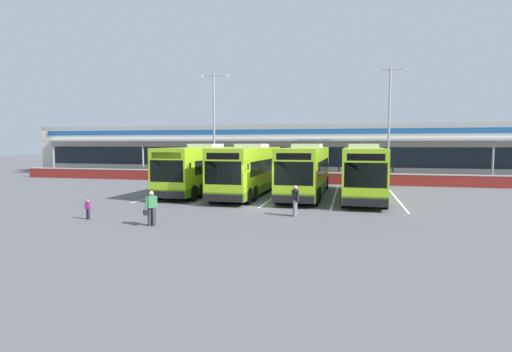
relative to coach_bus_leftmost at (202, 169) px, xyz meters
name	(u,v)px	position (x,y,z in m)	size (l,w,h in m)	color
ground_plane	(260,207)	(6.07, -6.02, -1.79)	(200.00, 200.00, 0.00)	#56565B
terminal_building	(308,150)	(6.07, 20.89, 1.23)	(70.00, 13.00, 6.00)	beige
red_barrier_wall	(294,178)	(6.07, 8.48, -1.23)	(60.00, 0.40, 1.10)	maroon
coach_bus_leftmost	(202,169)	(0.00, 0.00, 0.00)	(2.99, 12.17, 3.78)	#9ED11E
coach_bus_left_centre	(249,171)	(3.97, -0.65, 0.00)	(2.99, 12.17, 3.78)	#9ED11E
coach_bus_centre	(306,171)	(8.14, -0.23, 0.00)	(2.99, 12.17, 3.78)	#9ED11E
coach_bus_right_centre	(363,172)	(12.18, -0.49, 0.00)	(2.99, 12.17, 3.78)	#9ED11E
bay_stripe_far_west	(175,191)	(-2.33, -0.02, -1.78)	(0.14, 13.00, 0.01)	silver
bay_stripe_west	(225,193)	(1.87, -0.02, -1.78)	(0.14, 13.00, 0.01)	silver
bay_stripe_mid_west	(278,194)	(6.07, -0.02, -1.78)	(0.14, 13.00, 0.01)	silver
bay_stripe_centre	(335,196)	(10.27, -0.02, -1.78)	(0.14, 13.00, 0.01)	silver
bay_stripe_mid_east	(396,198)	(14.47, -0.02, -1.78)	(0.14, 13.00, 0.01)	silver
pedestrian_with_handbag	(151,207)	(2.38, -12.59, -0.93)	(0.58, 0.56, 1.62)	#33333D
pedestrian_in_dark_coat	(295,200)	(8.54, -8.63, -0.91)	(0.44, 0.45, 1.62)	slate
pedestrian_child	(88,209)	(-1.50, -11.89, -1.24)	(0.33, 0.20, 1.00)	black
lamp_post_west	(214,120)	(-2.68, 10.53, 4.50)	(3.24, 0.28, 11.00)	#9E9EA3
lamp_post_centre	(389,118)	(14.85, 11.13, 4.50)	(3.24, 0.28, 11.00)	#9E9EA3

